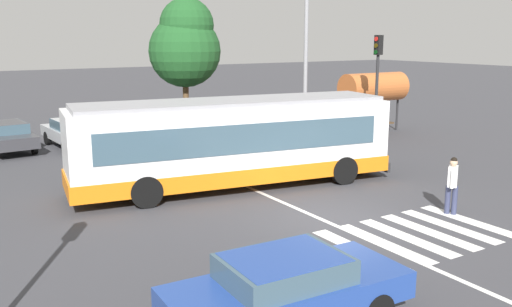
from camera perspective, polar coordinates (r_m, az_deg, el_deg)
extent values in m
plane|color=#3D3D42|center=(16.27, 7.86, -6.72)|extent=(160.00, 160.00, 0.00)
cylinder|color=black|center=(21.98, 5.74, -0.39)|extent=(1.03, 0.45, 1.00)
cylinder|color=black|center=(20.01, 8.99, -1.71)|extent=(1.03, 0.45, 1.00)
cylinder|color=black|center=(19.63, -12.62, -2.12)|extent=(1.03, 0.45, 1.00)
cylinder|color=black|center=(17.40, -11.16, -3.87)|extent=(1.03, 0.45, 1.00)
cube|color=white|center=(19.15, -2.34, 1.26)|extent=(11.29, 4.18, 2.55)
cube|color=orange|center=(19.36, -2.32, -1.65)|extent=(11.40, 4.22, 0.55)
cube|color=#3D5666|center=(19.10, -2.35, 2.16)|extent=(9.99, 4.03, 0.96)
cube|color=#3D5666|center=(21.67, 11.41, 2.83)|extent=(0.38, 2.22, 1.63)
cube|color=black|center=(21.55, 11.51, 5.17)|extent=(0.35, 1.92, 0.28)
cube|color=#99999E|center=(18.95, -2.38, 5.29)|extent=(10.82, 3.91, 0.16)
cube|color=#28282B|center=(21.99, 11.50, -0.75)|extent=(0.50, 2.54, 0.36)
cylinder|color=#333856|center=(17.48, 19.02, -4.49)|extent=(0.16, 0.16, 0.85)
cylinder|color=#333856|center=(17.48, 19.65, -4.54)|extent=(0.16, 0.16, 0.85)
cube|color=white|center=(17.30, 19.50, -2.21)|extent=(0.48, 0.44, 0.60)
cylinder|color=white|center=(17.07, 19.45, -2.49)|extent=(0.10, 0.10, 0.55)
cylinder|color=white|center=(17.54, 19.54, -2.12)|extent=(0.10, 0.10, 0.55)
sphere|color=tan|center=(17.21, 19.59, -0.88)|extent=(0.22, 0.22, 0.22)
sphere|color=black|center=(17.19, 19.61, -0.67)|extent=(0.19, 0.19, 0.19)
cylinder|color=black|center=(11.85, 6.81, -12.33)|extent=(0.65, 0.22, 0.64)
cube|color=#234293|center=(10.36, 3.29, -14.03)|extent=(4.57, 1.99, 0.52)
cube|color=#3D5666|center=(10.12, 2.89, -11.70)|extent=(2.22, 1.68, 0.44)
cube|color=#234293|center=(10.04, 2.90, -10.73)|extent=(2.04, 1.60, 0.09)
cylinder|color=black|center=(29.40, -23.15, 1.48)|extent=(0.25, 0.65, 0.64)
cylinder|color=black|center=(26.72, -21.76, 0.62)|extent=(0.25, 0.65, 0.64)
cube|color=#38383D|center=(27.83, -24.21, 1.51)|extent=(2.15, 4.62, 0.52)
cube|color=#3D5666|center=(27.66, -24.25, 2.46)|extent=(1.76, 2.27, 0.44)
cube|color=#38383D|center=(27.64, -24.28, 2.84)|extent=(1.67, 2.09, 0.09)
cylinder|color=black|center=(28.79, -20.57, 1.47)|extent=(0.24, 0.65, 0.64)
cylinder|color=black|center=(29.25, -17.42, 1.85)|extent=(0.24, 0.65, 0.64)
cylinder|color=black|center=(26.14, -18.94, 0.59)|extent=(0.24, 0.65, 0.64)
cylinder|color=black|center=(26.65, -15.51, 1.02)|extent=(0.24, 0.65, 0.64)
cube|color=#B7BABF|center=(27.64, -18.18, 1.91)|extent=(2.11, 4.61, 0.52)
cube|color=#3D5666|center=(27.48, -18.19, 2.87)|extent=(1.74, 2.26, 0.44)
cube|color=#B7BABF|center=(27.45, -18.21, 3.25)|extent=(1.66, 2.08, 0.09)
cylinder|color=black|center=(29.47, -15.71, 2.02)|extent=(0.26, 0.66, 0.64)
cylinder|color=black|center=(30.12, -12.75, 2.38)|extent=(0.26, 0.66, 0.64)
cylinder|color=black|center=(26.94, -13.48, 1.24)|extent=(0.26, 0.66, 0.64)
cylinder|color=black|center=(27.64, -10.32, 1.64)|extent=(0.26, 0.66, 0.64)
cube|color=white|center=(28.47, -13.13, 2.47)|extent=(2.25, 4.65, 0.52)
cube|color=#3D5666|center=(28.32, -13.10, 3.41)|extent=(1.80, 2.30, 0.44)
cube|color=white|center=(28.29, -13.11, 3.78)|extent=(1.71, 2.12, 0.09)
cylinder|color=black|center=(30.75, -10.95, 2.65)|extent=(0.24, 0.65, 0.64)
cylinder|color=black|center=(31.47, -8.17, 2.95)|extent=(0.24, 0.65, 0.64)
cylinder|color=black|center=(28.26, -8.58, 1.93)|extent=(0.24, 0.65, 0.64)
cylinder|color=black|center=(29.04, -5.64, 2.27)|extent=(0.24, 0.65, 0.64)
cube|color=#C6B793|center=(29.81, -8.39, 3.07)|extent=(2.09, 4.60, 0.52)
cube|color=#3D5666|center=(29.66, -8.33, 3.97)|extent=(1.73, 2.25, 0.44)
cube|color=#C6B793|center=(29.64, -8.35, 4.32)|extent=(1.65, 2.07, 0.09)
cylinder|color=black|center=(31.53, -6.16, 3.02)|extent=(0.24, 0.65, 0.64)
cylinder|color=black|center=(32.38, -3.59, 3.30)|extent=(0.24, 0.65, 0.64)
cylinder|color=black|center=(29.17, -3.43, 2.35)|extent=(0.24, 0.65, 0.64)
cylinder|color=black|center=(30.09, -0.74, 2.66)|extent=(0.24, 0.65, 0.64)
cube|color=black|center=(30.72, -3.52, 3.44)|extent=(2.13, 4.62, 0.52)
cube|color=#3D5666|center=(30.58, -3.44, 4.31)|extent=(1.75, 2.27, 0.44)
cube|color=black|center=(30.56, -3.45, 4.65)|extent=(1.67, 2.08, 0.09)
cylinder|color=black|center=(33.12, -2.01, 3.51)|extent=(0.22, 0.65, 0.64)
cylinder|color=black|center=(34.01, 0.40, 3.74)|extent=(0.22, 0.65, 0.64)
cylinder|color=black|center=(30.80, 0.70, 2.88)|extent=(0.22, 0.65, 0.64)
cylinder|color=black|center=(31.76, 3.21, 3.14)|extent=(0.22, 0.65, 0.64)
cube|color=#AD1E1E|center=(32.36, 0.54, 3.89)|extent=(1.94, 4.55, 0.52)
cube|color=#3D5666|center=(32.22, 0.63, 4.72)|extent=(1.66, 2.20, 0.44)
cube|color=#AD1E1E|center=(32.20, 0.64, 5.05)|extent=(1.58, 2.02, 0.09)
cylinder|color=#28282B|center=(26.90, 12.19, 5.24)|extent=(0.14, 0.14, 4.32)
cube|color=black|center=(26.74, 12.44, 10.80)|extent=(0.28, 0.32, 0.90)
cylinder|color=red|center=(26.62, 12.20, 11.39)|extent=(0.04, 0.20, 0.20)
cylinder|color=#463707|center=(26.62, 12.17, 10.74)|extent=(0.04, 0.20, 0.20)
cylinder|color=#093B10|center=(26.63, 12.14, 10.10)|extent=(0.04, 0.20, 0.20)
cylinder|color=#28282B|center=(29.57, 9.22, 3.97)|extent=(0.12, 0.12, 2.30)
cylinder|color=#28282B|center=(32.12, 14.26, 4.39)|extent=(0.12, 0.12, 2.30)
cube|color=slate|center=(31.31, 10.97, 4.56)|extent=(3.57, 0.04, 1.93)
cylinder|color=#BC602D|center=(30.67, 11.95, 6.65)|extent=(3.80, 1.54, 1.54)
cube|color=#4C3823|center=(30.91, 11.79, 2.91)|extent=(2.98, 0.36, 0.08)
cylinder|color=#939399|center=(27.74, 5.13, 10.77)|extent=(0.20, 0.20, 9.25)
cylinder|color=brown|center=(34.33, -7.18, 5.52)|extent=(0.36, 0.36, 2.77)
sphere|color=#1E5123|center=(34.13, -7.31, 10.36)|extent=(4.31, 4.31, 4.31)
sphere|color=#1E5123|center=(34.03, -7.12, 12.90)|extent=(3.23, 3.23, 3.23)
cube|color=silver|center=(13.65, 7.86, -10.42)|extent=(0.45, 3.19, 0.01)
cube|color=silver|center=(14.17, 10.49, -9.67)|extent=(0.45, 3.19, 0.01)
cube|color=silver|center=(14.71, 12.93, -8.95)|extent=(0.45, 3.19, 0.01)
cube|color=silver|center=(15.28, 15.18, -8.26)|extent=(0.45, 3.19, 0.01)
cube|color=silver|center=(15.87, 17.26, -7.62)|extent=(0.45, 3.19, 0.01)
cube|color=silver|center=(16.49, 19.18, -7.02)|extent=(0.45, 3.19, 0.01)
cube|color=silver|center=(17.12, 20.95, -6.45)|extent=(0.45, 3.19, 0.01)
cube|color=silver|center=(17.62, 3.03, -5.13)|extent=(0.16, 24.00, 0.01)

